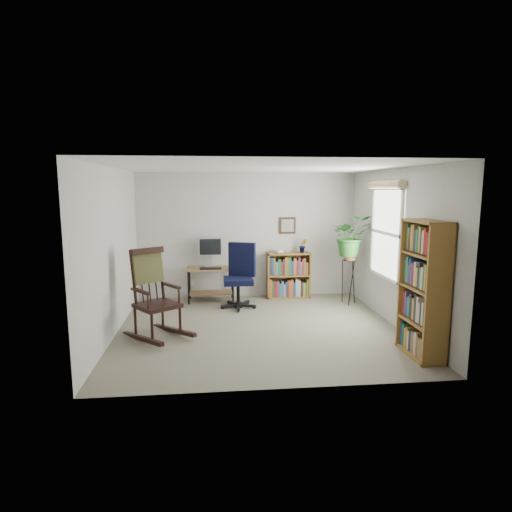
{
  "coord_description": "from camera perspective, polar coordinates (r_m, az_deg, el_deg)",
  "views": [
    {
      "loc": [
        -0.69,
        -6.2,
        2.09
      ],
      "look_at": [
        0.0,
        0.4,
        1.05
      ],
      "focal_mm": 30.0,
      "sensor_mm": 36.0,
      "label": 1
    }
  ],
  "objects": [
    {
      "name": "potted_plant_small",
      "position": [
        8.3,
        6.27,
        0.83
      ],
      "size": [
        0.13,
        0.24,
        0.11
      ],
      "primitive_type": "imported",
      "color": "#296B25",
      "rests_on": "low_bookshelf"
    },
    {
      "name": "plant_stand",
      "position": [
        8.0,
        12.31,
        -2.92
      ],
      "size": [
        0.27,
        0.27,
        0.96
      ],
      "primitive_type": null,
      "rotation": [
        0.0,
        0.0,
        0.03
      ],
      "color": "black",
      "rests_on": "floor"
    },
    {
      "name": "ceiling",
      "position": [
        6.24,
        0.39,
        11.76
      ],
      "size": [
        4.2,
        4.0,
        0.0
      ],
      "primitive_type": "cube",
      "color": "white",
      "rests_on": "ground"
    },
    {
      "name": "wall_front",
      "position": [
        4.34,
        3.3,
        -2.92
      ],
      "size": [
        4.2,
        0.0,
        2.4
      ],
      "primitive_type": "cube",
      "color": "#BBBBB6",
      "rests_on": "ground"
    },
    {
      "name": "wall_right",
      "position": [
        6.85,
        18.11,
        1.01
      ],
      "size": [
        0.0,
        4.0,
        2.4
      ],
      "primitive_type": "cube",
      "color": "#BBBBB6",
      "rests_on": "ground"
    },
    {
      "name": "tall_bookshelf",
      "position": [
        5.71,
        21.44,
        -4.16
      ],
      "size": [
        0.32,
        0.75,
        1.72
      ],
      "primitive_type": null,
      "color": "olive",
      "rests_on": "floor"
    },
    {
      "name": "monitor",
      "position": [
        8.12,
        -6.1,
        0.54
      ],
      "size": [
        0.46,
        0.16,
        0.56
      ],
      "primitive_type": null,
      "color": "#BBBBC0",
      "rests_on": "desk"
    },
    {
      "name": "spider_plant",
      "position": [
        7.85,
        12.59,
        5.25
      ],
      "size": [
        1.69,
        1.88,
        1.47
      ],
      "primitive_type": "imported",
      "color": "#296B25",
      "rests_on": "plant_stand"
    },
    {
      "name": "office_chair",
      "position": [
        7.54,
        -2.4,
        -2.63
      ],
      "size": [
        0.82,
        0.82,
        1.16
      ],
      "primitive_type": null,
      "rotation": [
        0.0,
        0.0,
        -0.37
      ],
      "color": "black",
      "rests_on": "floor"
    },
    {
      "name": "low_bookshelf",
      "position": [
        8.32,
        4.34,
        -2.57
      ],
      "size": [
        0.83,
        0.28,
        0.88
      ],
      "primitive_type": null,
      "color": "olive",
      "rests_on": "floor"
    },
    {
      "name": "wall_left",
      "position": [
        6.42,
        -18.6,
        0.47
      ],
      "size": [
        0.0,
        4.0,
        2.4
      ],
      "primitive_type": "cube",
      "color": "#BBBBB6",
      "rests_on": "ground"
    },
    {
      "name": "rocking_chair",
      "position": [
        6.18,
        -13.06,
        -4.85
      ],
      "size": [
        1.21,
        1.29,
        1.29
      ],
      "primitive_type": null,
      "rotation": [
        0.0,
        0.0,
        0.65
      ],
      "color": "black",
      "rests_on": "floor"
    },
    {
      "name": "window",
      "position": [
        7.09,
        16.91,
        2.94
      ],
      "size": [
        0.12,
        1.2,
        1.5
      ],
      "primitive_type": null,
      "color": "white",
      "rests_on": "wall_right"
    },
    {
      "name": "framed_picture",
      "position": [
        8.33,
        4.23,
        4.07
      ],
      "size": [
        0.32,
        0.04,
        0.32
      ],
      "primitive_type": null,
      "color": "black",
      "rests_on": "wall_back"
    },
    {
      "name": "wall_back",
      "position": [
        8.27,
        -1.15,
        2.73
      ],
      "size": [
        4.2,
        0.0,
        2.4
      ],
      "primitive_type": "cube",
      "color": "#BBBBB6",
      "rests_on": "ground"
    },
    {
      "name": "desk",
      "position": [
        8.09,
        -6.03,
        -3.79
      ],
      "size": [
        0.88,
        0.49,
        0.64
      ],
      "primitive_type": null,
      "color": "olive",
      "rests_on": "floor"
    },
    {
      "name": "keyboard",
      "position": [
        7.91,
        -6.07,
        -1.65
      ],
      "size": [
        0.4,
        0.15,
        0.02
      ],
      "primitive_type": "cube",
      "color": "black",
      "rests_on": "desk"
    },
    {
      "name": "floor",
      "position": [
        6.58,
        0.37,
        -9.62
      ],
      "size": [
        4.2,
        4.0,
        0.0
      ],
      "primitive_type": "cube",
      "color": "slate",
      "rests_on": "ground"
    }
  ]
}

